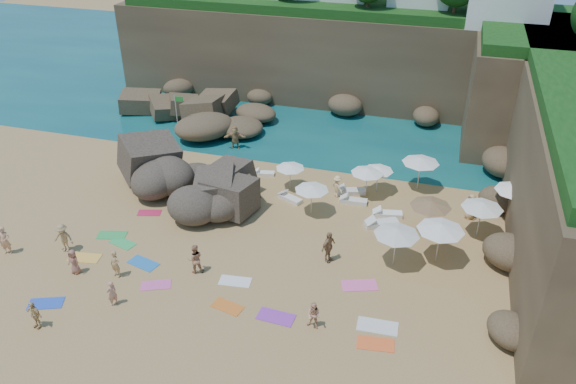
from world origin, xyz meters
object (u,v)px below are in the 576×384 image
(parasol_0, at_px, (312,188))
(person_stand_4, at_px, (470,206))
(person_stand_3, at_px, (328,247))
(parasol_1, at_px, (368,171))
(lounger_0, at_px, (264,173))
(person_stand_5, at_px, (235,137))
(flag_pole, at_px, (178,111))
(person_stand_0, at_px, (5,241))
(person_stand_6, at_px, (112,293))
(parasol_2, at_px, (421,160))
(person_stand_2, at_px, (337,186))
(rock_outcrop, at_px, (184,203))
(person_stand_1, at_px, (195,259))

(parasol_0, height_order, person_stand_4, parasol_0)
(parasol_0, bearing_deg, person_stand_3, -64.68)
(parasol_1, relative_size, lounger_0, 1.43)
(parasol_0, distance_m, person_stand_5, 10.99)
(flag_pole, xyz_separation_m, parasol_0, (13.04, -8.01, -0.43))
(parasol_0, distance_m, person_stand_3, 5.10)
(flag_pole, bearing_deg, person_stand_0, -98.25)
(person_stand_0, xyz_separation_m, person_stand_6, (8.10, -2.06, -0.16))
(parasol_2, relative_size, person_stand_0, 1.41)
(person_stand_2, distance_m, person_stand_3, 7.08)
(person_stand_3, relative_size, person_stand_5, 1.03)
(flag_pole, bearing_deg, lounger_0, -25.62)
(rock_outcrop, height_order, flag_pole, flag_pole)
(lounger_0, xyz_separation_m, person_stand_1, (-0.02, -11.44, 0.75))
(parasol_1, xyz_separation_m, parasol_2, (3.23, 1.98, 0.27))
(parasol_0, bearing_deg, person_stand_5, 137.17)
(person_stand_6, bearing_deg, flag_pole, -140.14)
(flag_pole, relative_size, person_stand_1, 2.07)
(person_stand_4, bearing_deg, parasol_1, -135.84)
(parasol_1, xyz_separation_m, person_stand_3, (-0.81, -7.66, -0.95))
(parasol_1, bearing_deg, person_stand_5, 158.58)
(parasol_2, height_order, person_stand_5, parasol_2)
(person_stand_2, bearing_deg, parasol_1, -116.55)
(lounger_0, bearing_deg, person_stand_1, -101.64)
(rock_outcrop, relative_size, parasol_1, 3.55)
(person_stand_5, bearing_deg, flag_pole, 156.87)
(person_stand_3, bearing_deg, lounger_0, 63.65)
(parasol_0, relative_size, person_stand_4, 1.27)
(person_stand_1, relative_size, person_stand_5, 0.94)
(parasol_1, relative_size, person_stand_1, 1.26)
(parasol_1, relative_size, person_stand_4, 1.29)
(parasol_0, height_order, lounger_0, parasol_0)
(rock_outcrop, bearing_deg, parasol_1, 21.07)
(flag_pole, height_order, person_stand_4, flag_pole)
(lounger_0, xyz_separation_m, person_stand_0, (-11.01, -12.97, 0.77))
(parasol_0, distance_m, person_stand_6, 13.41)
(person_stand_1, height_order, person_stand_3, person_stand_3)
(rock_outcrop, relative_size, person_stand_3, 4.08)
(parasol_2, bearing_deg, rock_outcrop, -156.42)
(lounger_0, bearing_deg, rock_outcrop, -138.03)
(flag_pole, xyz_separation_m, parasol_1, (16.00, -4.88, -0.40))
(flag_pole, xyz_separation_m, person_stand_1, (8.51, -15.54, -1.43))
(flag_pole, relative_size, parasol_2, 1.44)
(rock_outcrop, height_order, person_stand_1, person_stand_1)
(parasol_0, distance_m, parasol_1, 4.31)
(rock_outcrop, distance_m, person_stand_2, 10.17)
(parasol_2, bearing_deg, person_stand_1, -130.29)
(rock_outcrop, height_order, person_stand_4, person_stand_4)
(flag_pole, distance_m, person_stand_1, 17.77)
(person_stand_2, distance_m, person_stand_4, 8.48)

